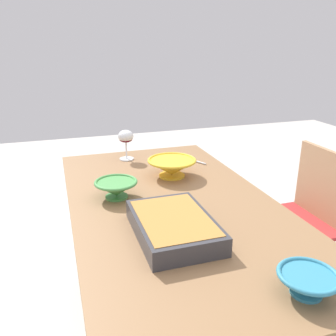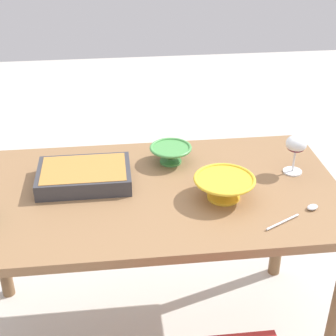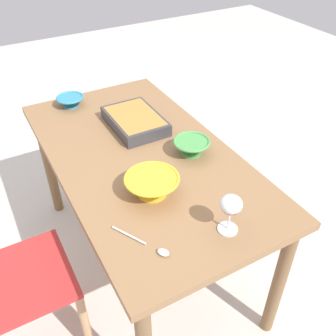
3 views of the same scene
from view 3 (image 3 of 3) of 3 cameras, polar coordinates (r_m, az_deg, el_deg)
ground_plane at (r=2.24m, az=-3.20°, el=-13.45°), size 8.00×8.00×0.00m
dining_table at (r=1.78m, az=-3.92°, el=-0.22°), size 1.43×0.76×0.74m
wine_glass at (r=1.30m, az=9.48°, el=-5.77°), size 0.08×0.08×0.16m
casserole_dish at (r=1.91m, az=-5.02°, el=7.21°), size 0.34×0.23×0.06m
mixing_bowl at (r=2.15m, az=-14.57°, el=9.85°), size 0.15×0.15×0.06m
small_bowl at (r=1.48m, az=-2.44°, el=-2.50°), size 0.22×0.22×0.08m
serving_bowl at (r=1.70m, az=3.59°, el=3.32°), size 0.17×0.17×0.07m
serving_spoon at (r=1.31m, az=-2.54°, el=-11.77°), size 0.22×0.13×0.01m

